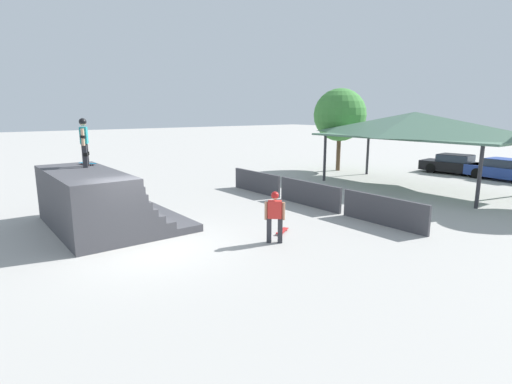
{
  "coord_description": "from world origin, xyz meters",
  "views": [
    {
      "loc": [
        11.04,
        -4.36,
        4.04
      ],
      "look_at": [
        -0.34,
        4.38,
        1.12
      ],
      "focal_mm": 28.0,
      "sensor_mm": 36.0,
      "label": 1
    }
  ],
  "objects_px": {
    "skateboard_on_deck": "(88,163)",
    "tree_far_back": "(340,115)",
    "parked_car_blue": "(506,170)",
    "parked_car_black": "(456,165)",
    "skater_on_deck": "(84,139)",
    "skateboard_on_ground": "(282,231)",
    "bystander_walking": "(275,213)"
  },
  "relations": [
    {
      "from": "skateboard_on_deck",
      "to": "parked_car_blue",
      "type": "height_order",
      "value": "skateboard_on_deck"
    },
    {
      "from": "skateboard_on_deck",
      "to": "bystander_walking",
      "type": "bearing_deg",
      "value": 7.51
    },
    {
      "from": "skater_on_deck",
      "to": "parked_car_blue",
      "type": "height_order",
      "value": "skater_on_deck"
    },
    {
      "from": "skateboard_on_deck",
      "to": "bystander_walking",
      "type": "relative_size",
      "value": 0.52
    },
    {
      "from": "skater_on_deck",
      "to": "tree_far_back",
      "type": "xyz_separation_m",
      "value": [
        -2.98,
        17.26,
        0.73
      ]
    },
    {
      "from": "parked_car_black",
      "to": "parked_car_blue",
      "type": "relative_size",
      "value": 1.0
    },
    {
      "from": "skater_on_deck",
      "to": "skateboard_on_deck",
      "type": "bearing_deg",
      "value": -177.71
    },
    {
      "from": "bystander_walking",
      "to": "tree_far_back",
      "type": "bearing_deg",
      "value": -103.53
    },
    {
      "from": "tree_far_back",
      "to": "parked_car_black",
      "type": "xyz_separation_m",
      "value": [
        5.73,
        4.9,
        -3.16
      ]
    },
    {
      "from": "skater_on_deck",
      "to": "parked_car_blue",
      "type": "bearing_deg",
      "value": 97.22
    },
    {
      "from": "tree_far_back",
      "to": "parked_car_blue",
      "type": "bearing_deg",
      "value": 28.4
    },
    {
      "from": "skater_on_deck",
      "to": "tree_far_back",
      "type": "relative_size",
      "value": 0.32
    },
    {
      "from": "bystander_walking",
      "to": "parked_car_black",
      "type": "xyz_separation_m",
      "value": [
        -3.41,
        18.34,
        -0.35
      ]
    },
    {
      "from": "skateboard_on_deck",
      "to": "skateboard_on_ground",
      "type": "relative_size",
      "value": 1.05
    },
    {
      "from": "skateboard_on_deck",
      "to": "tree_far_back",
      "type": "height_order",
      "value": "tree_far_back"
    },
    {
      "from": "skateboard_on_ground",
      "to": "skateboard_on_deck",
      "type": "bearing_deg",
      "value": -84.46
    },
    {
      "from": "skater_on_deck",
      "to": "skateboard_on_ground",
      "type": "distance_m",
      "value": 7.84
    },
    {
      "from": "tree_far_back",
      "to": "parked_car_blue",
      "type": "relative_size",
      "value": 1.25
    },
    {
      "from": "skateboard_on_ground",
      "to": "parked_car_blue",
      "type": "distance_m",
      "value": 17.34
    },
    {
      "from": "tree_far_back",
      "to": "parked_car_blue",
      "type": "height_order",
      "value": "tree_far_back"
    },
    {
      "from": "bystander_walking",
      "to": "skateboard_on_ground",
      "type": "relative_size",
      "value": 2.04
    },
    {
      "from": "skateboard_on_deck",
      "to": "skateboard_on_ground",
      "type": "distance_m",
      "value": 7.83
    },
    {
      "from": "parked_car_black",
      "to": "bystander_walking",
      "type": "bearing_deg",
      "value": -85.11
    },
    {
      "from": "skateboard_on_deck",
      "to": "parked_car_black",
      "type": "height_order",
      "value": "skateboard_on_deck"
    },
    {
      "from": "skateboard_on_deck",
      "to": "skateboard_on_ground",
      "type": "height_order",
      "value": "skateboard_on_deck"
    },
    {
      "from": "parked_car_blue",
      "to": "parked_car_black",
      "type": "bearing_deg",
      "value": -178.13
    },
    {
      "from": "skateboard_on_deck",
      "to": "tree_far_back",
      "type": "bearing_deg",
      "value": 77.25
    },
    {
      "from": "tree_far_back",
      "to": "parked_car_black",
      "type": "distance_m",
      "value": 8.18
    },
    {
      "from": "skateboard_on_deck",
      "to": "bystander_walking",
      "type": "height_order",
      "value": "skateboard_on_deck"
    },
    {
      "from": "tree_far_back",
      "to": "parked_car_black",
      "type": "bearing_deg",
      "value": 40.55
    },
    {
      "from": "parked_car_blue",
      "to": "bystander_walking",
      "type": "bearing_deg",
      "value": -84.11
    },
    {
      "from": "parked_car_black",
      "to": "parked_car_blue",
      "type": "distance_m",
      "value": 3.06
    }
  ]
}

